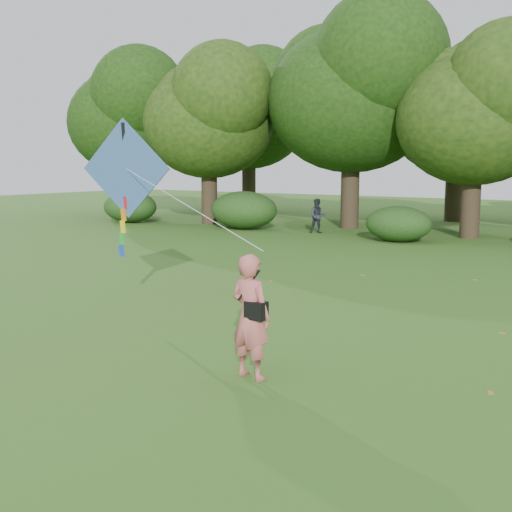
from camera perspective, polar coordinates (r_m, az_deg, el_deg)
The scene contains 7 objects.
ground at distance 9.55m, azimuth -3.01°, elevation -10.75°, with size 100.00×100.00×0.00m, color #265114.
man_kite_flyer at distance 9.30m, azimuth -0.49°, elevation -5.39°, with size 0.67×0.44×1.83m, color #C65F5D.
bystander_left at distance 28.83m, azimuth 5.51°, elevation 3.56°, with size 0.75×0.59×1.55m, color #272C35.
crossbody_bag at distance 9.18m, azimuth 0.00°, elevation -4.79°, with size 0.43×0.20×0.72m.
flying_kite at distance 13.79m, azimuth -11.47°, elevation 7.38°, with size 5.97×2.57×2.92m.
shrub_band at distance 25.68m, azimuth 19.80°, elevation 2.73°, with size 39.15×3.22×1.88m.
fallen_leaves at distance 12.16m, azimuth 11.65°, elevation -6.71°, with size 9.64×13.70×0.01m.
Camera 1 is at (5.42, -7.23, 3.11)m, focal length 45.00 mm.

